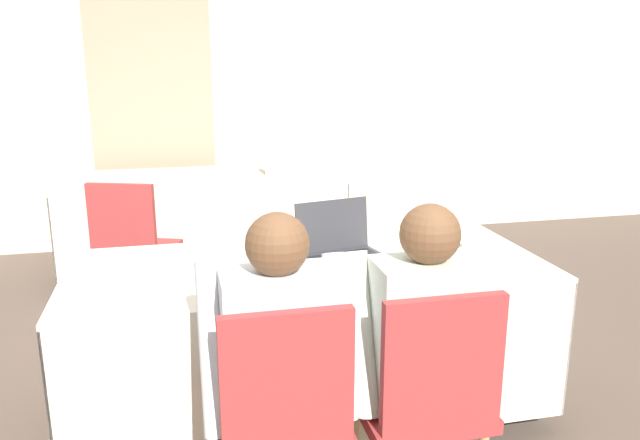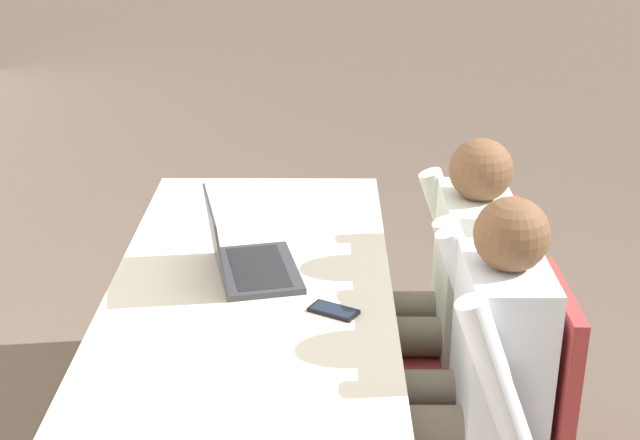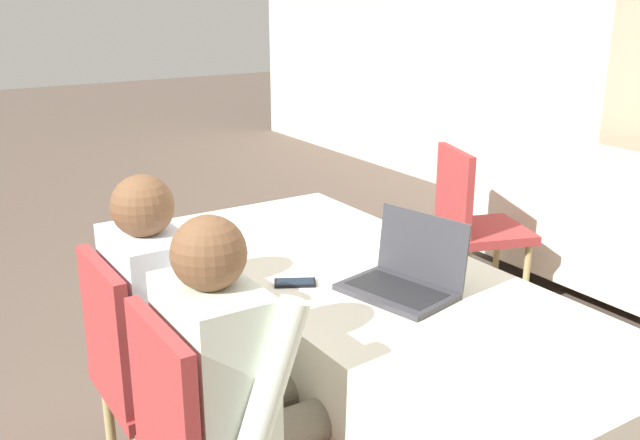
{
  "view_description": "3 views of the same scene",
  "coord_description": "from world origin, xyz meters",
  "px_view_note": "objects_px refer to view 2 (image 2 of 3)",
  "views": [
    {
      "loc": [
        -0.53,
        -2.52,
        1.61
      ],
      "look_at": [
        0.0,
        -0.21,
        0.99
      ],
      "focal_mm": 35.0,
      "sensor_mm": 36.0,
      "label": 1
    },
    {
      "loc": [
        -2.37,
        -0.23,
        1.99
      ],
      "look_at": [
        0.0,
        -0.21,
        0.99
      ],
      "focal_mm": 50.0,
      "sensor_mm": 36.0,
      "label": 2
    },
    {
      "loc": [
        1.84,
        -1.4,
        1.69
      ],
      "look_at": [
        0.0,
        -0.21,
        0.99
      ],
      "focal_mm": 40.0,
      "sensor_mm": 36.0,
      "label": 3
    }
  ],
  "objects_px": {
    "person_checkered_shirt": "(472,367)",
    "cell_phone": "(334,311)",
    "chair_near_left": "(504,415)",
    "chair_near_right": "(477,328)",
    "laptop": "(246,260)",
    "person_white_shirt": "(449,285)"
  },
  "relations": [
    {
      "from": "laptop",
      "to": "person_white_shirt",
      "type": "xyz_separation_m",
      "value": [
        0.1,
        -0.66,
        -0.13
      ]
    },
    {
      "from": "chair_near_right",
      "to": "person_white_shirt",
      "type": "distance_m",
      "value": 0.19
    },
    {
      "from": "laptop",
      "to": "chair_near_left",
      "type": "height_order",
      "value": "laptop"
    },
    {
      "from": "laptop",
      "to": "chair_near_left",
      "type": "bearing_deg",
      "value": -130.4
    },
    {
      "from": "person_white_shirt",
      "to": "person_checkered_shirt",
      "type": "bearing_deg",
      "value": 0.0
    },
    {
      "from": "laptop",
      "to": "chair_near_right",
      "type": "relative_size",
      "value": 0.46
    },
    {
      "from": "cell_phone",
      "to": "person_checkered_shirt",
      "type": "bearing_deg",
      "value": -82.53
    },
    {
      "from": "person_white_shirt",
      "to": "laptop",
      "type": "bearing_deg",
      "value": -81.57
    },
    {
      "from": "chair_near_left",
      "to": "person_checkered_shirt",
      "type": "bearing_deg",
      "value": -90.0
    },
    {
      "from": "chair_near_left",
      "to": "person_white_shirt",
      "type": "height_order",
      "value": "person_white_shirt"
    },
    {
      "from": "laptop",
      "to": "chair_near_right",
      "type": "xyz_separation_m",
      "value": [
        0.1,
        -0.76,
        -0.29
      ]
    },
    {
      "from": "laptop",
      "to": "person_checkered_shirt",
      "type": "relative_size",
      "value": 0.35
    },
    {
      "from": "cell_phone",
      "to": "chair_near_right",
      "type": "bearing_deg",
      "value": -25.41
    },
    {
      "from": "chair_near_right",
      "to": "person_white_shirt",
      "type": "xyz_separation_m",
      "value": [
        0.0,
        0.1,
        0.16
      ]
    },
    {
      "from": "laptop",
      "to": "person_checkered_shirt",
      "type": "bearing_deg",
      "value": -133.95
    },
    {
      "from": "chair_near_right",
      "to": "person_white_shirt",
      "type": "relative_size",
      "value": 0.77
    },
    {
      "from": "cell_phone",
      "to": "chair_near_left",
      "type": "xyz_separation_m",
      "value": [
        -0.15,
        -0.49,
        -0.25
      ]
    },
    {
      "from": "person_checkered_shirt",
      "to": "cell_phone",
      "type": "bearing_deg",
      "value": -111.8
    },
    {
      "from": "laptop",
      "to": "cell_phone",
      "type": "xyz_separation_m",
      "value": [
        -0.25,
        -0.28,
        -0.04
      ]
    },
    {
      "from": "chair_near_right",
      "to": "person_checkered_shirt",
      "type": "relative_size",
      "value": 0.77
    },
    {
      "from": "chair_near_left",
      "to": "chair_near_right",
      "type": "bearing_deg",
      "value": -180.0
    },
    {
      "from": "cell_phone",
      "to": "person_white_shirt",
      "type": "height_order",
      "value": "person_white_shirt"
    }
  ]
}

